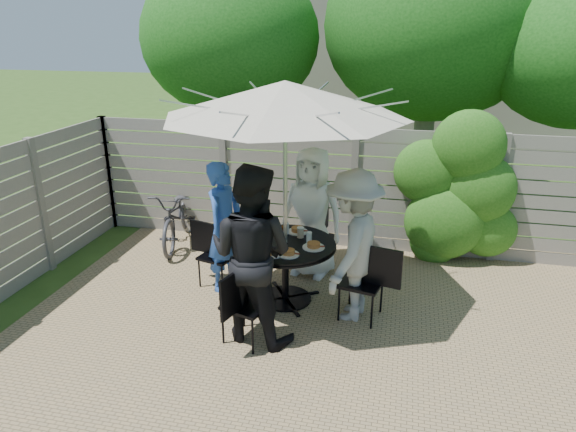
% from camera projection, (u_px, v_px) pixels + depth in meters
% --- Properties ---
extents(backyard_envelope, '(60.00, 60.00, 5.00)m').
position_uv_depth(backyard_envelope, '(389.00, 48.00, 13.56)').
color(backyard_envelope, '#2E4C17').
rests_on(backyard_envelope, ground).
extents(patio_table, '(1.40, 1.40, 0.78)m').
position_uv_depth(patio_table, '(285.00, 261.00, 6.15)').
color(patio_table, black).
rests_on(patio_table, ground).
extents(umbrella, '(3.22, 3.22, 2.65)m').
position_uv_depth(umbrella, '(285.00, 99.00, 5.48)').
color(umbrella, silver).
rests_on(umbrella, ground).
extents(chair_back, '(0.55, 0.72, 0.95)m').
position_uv_depth(chair_back, '(315.00, 250.00, 7.06)').
color(chair_back, black).
rests_on(chair_back, ground).
extents(person_back, '(0.95, 0.72, 1.75)m').
position_uv_depth(person_back, '(312.00, 213.00, 6.74)').
color(person_back, white).
rests_on(person_back, ground).
extents(chair_left, '(0.65, 0.50, 0.85)m').
position_uv_depth(chair_left, '(218.00, 267.00, 6.62)').
color(chair_left, black).
rests_on(chair_left, ground).
extents(person_left, '(0.52, 0.68, 1.67)m').
position_uv_depth(person_left, '(225.00, 227.00, 6.37)').
color(person_left, blue).
rests_on(person_left, ground).
extents(chair_front, '(0.55, 0.70, 0.91)m').
position_uv_depth(chair_front, '(247.00, 320.00, 5.42)').
color(chair_front, black).
rests_on(chair_front, ground).
extents(person_front, '(1.07, 0.91, 1.94)m').
position_uv_depth(person_front, '(252.00, 255.00, 5.29)').
color(person_front, black).
rests_on(person_front, ground).
extents(chair_right, '(0.70, 0.53, 0.93)m').
position_uv_depth(chair_right, '(362.00, 297.00, 5.86)').
color(chair_right, black).
rests_on(chair_right, ground).
extents(person_right, '(0.87, 1.25, 1.76)m').
position_uv_depth(person_right, '(353.00, 247.00, 5.70)').
color(person_right, '#9B9A96').
rests_on(person_right, ground).
extents(plate_back, '(0.26, 0.26, 0.06)m').
position_uv_depth(plate_back, '(297.00, 230.00, 6.36)').
color(plate_back, white).
rests_on(plate_back, patio_table).
extents(plate_left, '(0.26, 0.26, 0.06)m').
position_uv_depth(plate_left, '(258.00, 236.00, 6.19)').
color(plate_left, white).
rests_on(plate_left, patio_table).
extents(plate_front, '(0.26, 0.26, 0.06)m').
position_uv_depth(plate_front, '(272.00, 252.00, 5.75)').
color(plate_front, white).
rests_on(plate_front, patio_table).
extents(plate_right, '(0.26, 0.26, 0.06)m').
position_uv_depth(plate_right, '(314.00, 246.00, 5.91)').
color(plate_right, white).
rests_on(plate_right, patio_table).
extents(plate_extra, '(0.24, 0.24, 0.06)m').
position_uv_depth(plate_extra, '(289.00, 253.00, 5.73)').
color(plate_extra, white).
rests_on(plate_extra, patio_table).
extents(glass_back, '(0.07, 0.07, 0.14)m').
position_uv_depth(glass_back, '(286.00, 228.00, 6.30)').
color(glass_back, silver).
rests_on(glass_back, patio_table).
extents(glass_front, '(0.07, 0.07, 0.14)m').
position_uv_depth(glass_front, '(284.00, 247.00, 5.78)').
color(glass_front, silver).
rests_on(glass_front, patio_table).
extents(glass_right, '(0.07, 0.07, 0.14)m').
position_uv_depth(glass_right, '(309.00, 238.00, 6.03)').
color(glass_right, silver).
rests_on(glass_right, patio_table).
extents(syrup_jug, '(0.09, 0.09, 0.16)m').
position_uv_depth(syrup_jug, '(283.00, 234.00, 6.10)').
color(syrup_jug, '#59280C').
rests_on(syrup_jug, patio_table).
extents(coffee_cup, '(0.08, 0.08, 0.12)m').
position_uv_depth(coffee_cup, '(300.00, 233.00, 6.19)').
color(coffee_cup, '#C6B293').
rests_on(coffee_cup, patio_table).
extents(bicycle, '(0.92, 1.80, 0.90)m').
position_uv_depth(bicycle, '(178.00, 215.00, 7.87)').
color(bicycle, '#333338').
rests_on(bicycle, ground).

